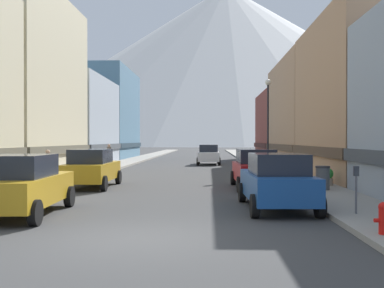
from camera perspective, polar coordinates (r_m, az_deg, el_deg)
The scene contains 20 objects.
ground_plane at distance 10.18m, azimuth -7.36°, elevation -12.00°, with size 400.00×400.00×0.00m, color #3B3B3B.
sidewalk_left at distance 45.54m, azimuth -7.79°, elevation -2.16°, with size 2.50×100.00×0.15m, color gray.
sidewalk_right at distance 45.09m, azimuth 8.07°, elevation -2.19°, with size 2.50×100.00×0.15m, color gray.
storefront_left_2 at distance 41.91m, azimuth -17.51°, elevation 2.56°, with size 10.24×11.36×7.72m.
storefront_left_3 at distance 53.78m, azimuth -12.48°, elevation 3.50°, with size 9.22×13.20×10.37m.
storefront_right_2 at distance 39.15m, azimuth 17.56°, elevation 3.47°, with size 9.30×13.94×8.78m.
storefront_right_3 at distance 51.91m, azimuth 12.67°, elevation 2.07°, with size 7.44×11.79×7.51m.
car_left_0 at distance 13.95m, azimuth -20.89°, elevation -4.89°, with size 2.25×4.48×1.78m.
car_left_1 at distance 21.24m, azimuth -12.69°, elevation -3.02°, with size 2.11×4.42×1.78m.
car_right_0 at distance 14.45m, azimuth 10.78°, elevation -4.67°, with size 2.20×4.46×1.78m.
car_right_1 at distance 20.55m, azimuth 8.20°, elevation -3.13°, with size 2.18×4.45×1.78m.
car_driving_0 at distance 39.95m, azimuth 2.13°, elevation -1.35°, with size 2.06×4.40×1.78m.
fire_hydrant_near at distance 10.68m, azimuth 23.26°, elevation -8.58°, with size 0.40×0.22×0.70m.
parking_meter_near at distance 13.28m, azimuth 20.23°, elevation -4.66°, with size 0.14×0.10×1.33m.
trash_bin_right at distance 19.26m, azimuth 16.35°, elevation -4.15°, with size 0.59×0.59×0.98m.
potted_plant_1 at distance 21.10m, azimuth 16.92°, elevation -3.99°, with size 0.52×0.52×0.79m.
pedestrian_0 at distance 22.97m, azimuth -17.94°, elevation -2.83°, with size 0.36×0.36×1.58m.
pedestrian_1 at distance 35.77m, azimuth -10.56°, elevation -1.49°, with size 0.36×0.36×1.74m.
streetlamp_right at distance 28.51m, azimuth 9.68°, elevation 4.09°, with size 0.36×0.36×5.86m.
mountain_backdrop at distance 273.76m, azimuth 4.40°, elevation 10.04°, with size 278.60×278.60×94.93m, color silver.
Camera 1 is at (1.66, -9.80, 2.21)m, focal length 41.75 mm.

